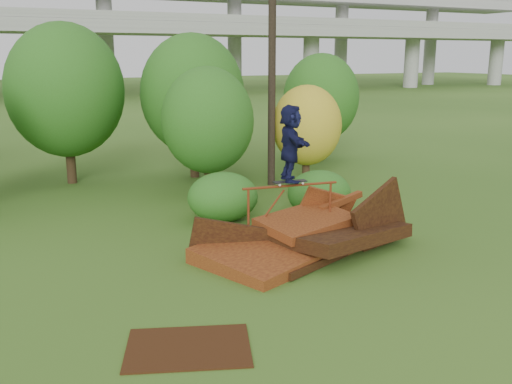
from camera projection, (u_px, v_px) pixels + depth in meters
name	position (u px, v px, depth m)	size (l,w,h in m)	color
ground	(327.00, 276.00, 12.80)	(240.00, 240.00, 0.00)	#2D5116
scrap_pile	(306.00, 238.00, 14.35)	(6.10, 3.84, 2.23)	#47180C
grind_rail	(290.00, 202.00, 14.49)	(2.53, 0.40, 1.66)	maroon
skateboard	(290.00, 182.00, 14.36)	(0.89, 0.34, 0.09)	black
skater	(290.00, 143.00, 14.13)	(1.78, 0.57, 1.92)	#111438
flat_plate	(188.00, 347.00, 9.64)	(2.09, 1.49, 0.03)	#331A0B
tree_1	(65.00, 90.00, 21.35)	(4.36, 4.36, 6.07)	black
tree_2	(208.00, 121.00, 19.57)	(3.19, 3.19, 4.49)	black
tree_3	(193.00, 94.00, 22.50)	(4.11, 4.11, 5.71)	black
tree_4	(307.00, 125.00, 22.13)	(2.71, 2.71, 3.75)	black
tree_5	(321.00, 98.00, 26.47)	(3.52, 3.52, 4.95)	black
shrub_left	(223.00, 197.00, 16.93)	(2.13, 1.96, 1.47)	#285316
shrub_right	(319.00, 193.00, 17.52)	(1.99, 1.83, 1.41)	#285316
utility_pole	(272.00, 45.00, 20.67)	(1.40, 0.28, 10.27)	black
freeway_overpass	(30.00, 6.00, 65.39)	(160.00, 15.00, 13.70)	gray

